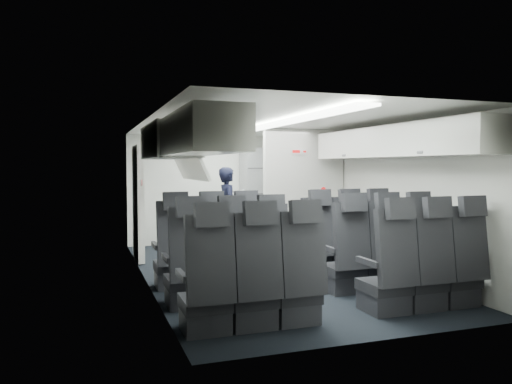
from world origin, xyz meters
TOP-DOWN VIEW (x-y plane):
  - cabin_shell at (0.00, 0.00)m, footprint 3.41×6.01m
  - seat_row_front at (-0.00, -0.53)m, footprint 3.33×0.56m
  - seat_row_mid at (-0.00, -1.43)m, footprint 3.33×0.56m
  - seat_row_rear at (-0.00, -2.33)m, footprint 3.33×0.56m
  - overhead_bin_left_rear at (-1.40, -2.00)m, footprint 0.53×1.80m
  - overhead_bin_left_front_open at (-1.44, -0.25)m, footprint 0.64×1.70m
  - overhead_bin_right_rear at (1.40, -2.00)m, footprint 0.53×1.80m
  - overhead_bin_right_front at (1.40, -0.25)m, footprint 0.53×1.70m
  - bulkhead_partition at (0.98, 0.80)m, footprint 1.40×0.15m
  - galley_unit at (0.95, 2.72)m, footprint 0.85×0.52m
  - boarding_door at (-1.64, 1.55)m, footprint 0.12×1.27m
  - flight_attendant at (-0.07, 1.72)m, footprint 0.40×0.58m
  - carry_on_bag at (-1.35, -0.59)m, footprint 0.37×0.26m
  - papers at (0.12, 1.67)m, footprint 0.22×0.08m

SIDE VIEW (x-z plane):
  - seat_row_front at x=0.00m, z-range -0.21..1.02m
  - seat_row_mid at x=0.00m, z-range -0.21..1.02m
  - seat_row_rear at x=0.00m, z-range -0.21..1.02m
  - flight_attendant at x=-0.07m, z-range 0.00..1.53m
  - galley_unit at x=0.95m, z-range 0.00..1.90m
  - boarding_door at x=-1.64m, z-range 0.02..1.88m
  - papers at x=0.12m, z-range 0.95..1.11m
  - bulkhead_partition at x=0.98m, z-range 0.01..2.14m
  - cabin_shell at x=0.00m, z-range 0.04..2.21m
  - overhead_bin_left_front_open at x=-1.44m, z-range 1.38..2.10m
  - carry_on_bag at x=-1.35m, z-range 1.70..1.92m
  - overhead_bin_right_front at x=1.40m, z-range 1.66..2.06m
  - overhead_bin_left_rear at x=-1.40m, z-range 1.66..2.06m
  - overhead_bin_right_rear at x=1.40m, z-range 1.66..2.06m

